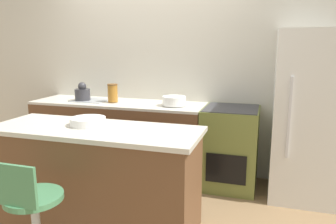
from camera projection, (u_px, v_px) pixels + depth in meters
The scene contains 11 objects.
ground_plane at pixel (133, 185), 3.85m from camera, with size 14.00×14.00×0.00m, color #8E704C.
wall_back at pixel (152, 70), 4.23m from camera, with size 8.00×0.06×2.60m.
back_counter at pixel (119, 138), 4.17m from camera, with size 2.17×0.64×0.93m.
kitchen_island at pixel (97, 177), 2.91m from camera, with size 1.85×0.68×0.92m.
oven_range at pixel (230, 147), 3.76m from camera, with size 0.61×0.65×0.93m.
refrigerator at pixel (305, 116), 3.42m from camera, with size 0.65×0.73×1.78m.
stool_chair at pixel (33, 218), 2.29m from camera, with size 0.41×0.41×0.88m.
kettle at pixel (82, 93), 4.15m from camera, with size 0.19×0.19×0.23m.
mixing_bowl at pixel (174, 101), 3.81m from camera, with size 0.27×0.27×0.11m.
canister_jar at pixel (113, 93), 4.02m from camera, with size 0.13×0.13×0.22m.
fruit_bowl at pixel (88, 121), 2.89m from camera, with size 0.31×0.31×0.07m.
Camera 1 is at (1.46, -3.31, 1.62)m, focal length 35.00 mm.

